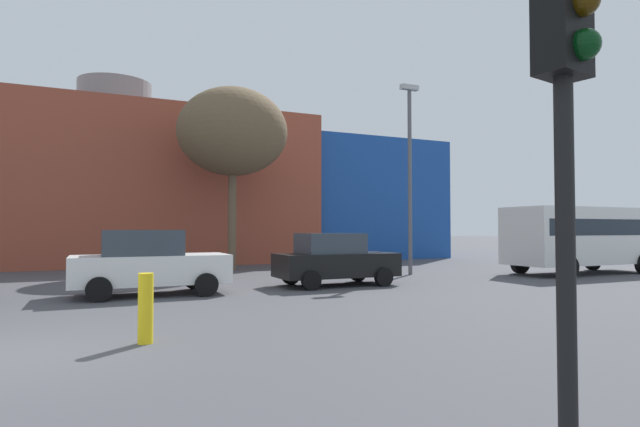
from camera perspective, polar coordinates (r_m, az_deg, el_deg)
name	(u,v)px	position (r m, az deg, el deg)	size (l,w,h in m)	color
ground_plane	(0,359)	(8.70, -32.52, -13.72)	(200.00, 200.00, 0.00)	#47474C
building_backdrop	(114,191)	(30.92, -22.35, 2.34)	(39.67, 10.97, 10.21)	#9E4733
parked_car_2	(149,263)	(14.90, -18.84, -5.30)	(4.19, 2.06, 1.82)	white
parked_car_3	(335,259)	(16.48, 1.68, -5.24)	(3.95, 1.94, 1.71)	black
white_bus	(581,235)	(23.51, 27.51, -2.13)	(6.80, 2.62, 2.72)	white
traffic_light_near_right	(567,89)	(3.69, 26.19, 12.58)	(0.40, 0.39, 3.73)	black
bare_tree_0	(233,132)	(23.41, -9.89, 9.05)	(4.97, 4.97, 8.25)	brown
bollard_yellow_0	(146,308)	(8.71, -19.17, -10.11)	(0.24, 0.24, 1.13)	yellow
street_lamp	(410,166)	(20.91, 10.15, 5.28)	(0.80, 0.24, 7.76)	#59595E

